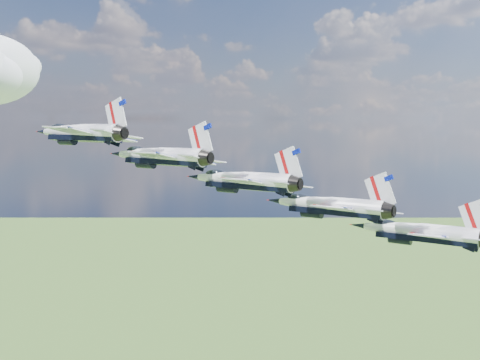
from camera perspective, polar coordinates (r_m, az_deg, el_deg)
jet_0 at (r=77.82m, az=-15.14°, el=4.38°), size 16.92×19.90×6.94m
jet_1 at (r=74.23m, az=-7.85°, el=2.30°), size 16.92×19.90×6.94m
jet_2 at (r=72.04m, az=0.00°, el=0.00°), size 16.92×19.90×6.94m
jet_3 at (r=71.40m, az=8.17°, el=-2.39°), size 16.92×19.90×6.94m
jet_4 at (r=72.34m, az=16.33°, el=-4.72°), size 16.92×19.90×6.94m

